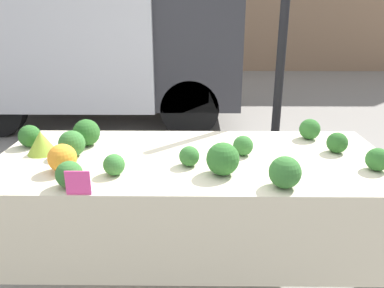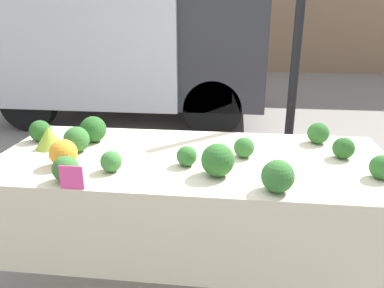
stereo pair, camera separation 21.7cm
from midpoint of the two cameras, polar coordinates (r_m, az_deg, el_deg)
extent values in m
plane|color=gray|center=(2.66, -2.49, -19.89)|extent=(40.00, 40.00, 0.00)
cylinder|color=black|center=(3.07, 11.13, 8.98)|extent=(0.07, 0.07, 2.28)
cube|color=silver|center=(6.33, -19.75, 17.47)|extent=(2.88, 2.24, 2.39)
cube|color=#333338|center=(5.99, -0.14, 15.28)|extent=(1.17, 2.06, 1.72)
cylinder|color=black|center=(5.21, -1.55, 5.43)|extent=(0.81, 0.22, 0.81)
cylinder|color=black|center=(7.01, -1.00, 9.17)|extent=(0.81, 0.22, 0.81)
cylinder|color=black|center=(7.58, -22.11, 8.55)|extent=(0.81, 0.22, 0.81)
cube|color=beige|center=(2.21, -2.82, -2.37)|extent=(2.30, 0.99, 0.03)
cube|color=beige|center=(1.90, -3.56, -15.23)|extent=(2.30, 0.01, 0.48)
cylinder|color=black|center=(3.04, -23.33, -6.66)|extent=(0.05, 0.05, 0.85)
cylinder|color=black|center=(2.95, 19.76, -7.03)|extent=(0.05, 0.05, 0.85)
sphere|color=orange|center=(2.13, -21.96, -2.05)|extent=(0.15, 0.15, 0.15)
cone|color=#93B238|center=(2.45, -24.38, 0.18)|extent=(0.18, 0.18, 0.14)
sphere|color=#336B2D|center=(1.94, -21.30, -4.40)|extent=(0.13, 0.13, 0.13)
sphere|color=#336B2D|center=(2.06, -3.45, -1.92)|extent=(0.11, 0.11, 0.11)
sphere|color=#387533|center=(2.01, -14.86, -3.13)|extent=(0.11, 0.11, 0.11)
sphere|color=#285B23|center=(2.48, -18.23, 1.63)|extent=(0.17, 0.17, 0.17)
sphere|color=#2D6628|center=(1.94, 1.53, -2.34)|extent=(0.17, 0.17, 0.17)
sphere|color=#285B23|center=(2.60, -25.73, 1.05)|extent=(0.14, 0.14, 0.14)
sphere|color=#336B2D|center=(2.21, 5.02, -0.29)|extent=(0.12, 0.12, 0.12)
sphere|color=#2D6628|center=(2.57, 15.23, 2.16)|extent=(0.14, 0.14, 0.14)
sphere|color=#336B2D|center=(2.33, -20.41, 0.02)|extent=(0.16, 0.16, 0.16)
sphere|color=#2D6628|center=(2.18, 23.94, -2.22)|extent=(0.12, 0.12, 0.12)
sphere|color=#336B2D|center=(1.83, 10.73, -4.32)|extent=(0.16, 0.16, 0.16)
sphere|color=#285B23|center=(2.37, 18.85, 0.14)|extent=(0.13, 0.13, 0.13)
cube|color=#EF4793|center=(1.85, -20.26, -5.66)|extent=(0.12, 0.01, 0.12)
camera|label=1|loc=(0.11, -92.86, -1.03)|focal=35.00mm
camera|label=2|loc=(0.11, 87.14, 1.03)|focal=35.00mm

